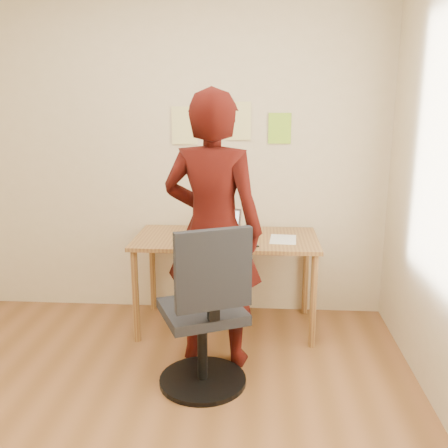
# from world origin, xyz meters

# --- Properties ---
(room) EXTENTS (3.58, 3.58, 2.78)m
(room) POSITION_xyz_m (0.00, 0.00, 1.35)
(room) COLOR brown
(room) RESTS_ON ground
(desk) EXTENTS (1.40, 0.70, 0.74)m
(desk) POSITION_xyz_m (0.46, 1.38, 0.65)
(desk) COLOR olive
(desk) RESTS_ON ground
(laptop) EXTENTS (0.34, 0.32, 0.21)m
(laptop) POSITION_xyz_m (0.41, 1.37, 0.79)
(laptop) COLOR #B1B1B8
(laptop) RESTS_ON desk
(paper_sheet) EXTENTS (0.21, 0.29, 0.00)m
(paper_sheet) POSITION_xyz_m (0.89, 1.35, 0.74)
(paper_sheet) COLOR white
(paper_sheet) RESTS_ON desk
(phone) EXTENTS (0.12, 0.15, 0.01)m
(phone) POSITION_xyz_m (0.65, 1.17, 0.75)
(phone) COLOR black
(phone) RESTS_ON desk
(wall_note_left) EXTENTS (0.21, 0.00, 0.30)m
(wall_note_left) POSITION_xyz_m (0.10, 1.74, 1.57)
(wall_note_left) COLOR #E8DE8B
(wall_note_left) RESTS_ON room
(wall_note_mid) EXTENTS (0.21, 0.00, 0.30)m
(wall_note_mid) POSITION_xyz_m (0.53, 1.74, 1.60)
(wall_note_mid) COLOR #E8DE8B
(wall_note_mid) RESTS_ON room
(wall_note_right) EXTENTS (0.18, 0.00, 0.24)m
(wall_note_right) POSITION_xyz_m (0.86, 1.74, 1.55)
(wall_note_right) COLOR #9BD730
(wall_note_right) RESTS_ON room
(office_chair) EXTENTS (0.62, 0.63, 1.07)m
(office_chair) POSITION_xyz_m (0.39, 0.48, 0.46)
(office_chair) COLOR black
(office_chair) RESTS_ON ground
(person) EXTENTS (0.75, 0.57, 1.84)m
(person) POSITION_xyz_m (0.41, 0.87, 0.92)
(person) COLOR #350A07
(person) RESTS_ON ground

